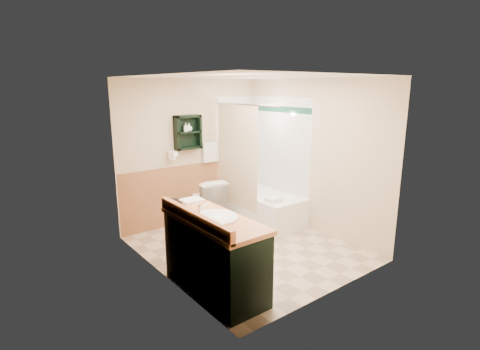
{
  "coord_description": "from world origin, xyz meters",
  "views": [
    {
      "loc": [
        -3.14,
        -3.88,
        2.28
      ],
      "look_at": [
        0.03,
        0.2,
        1.04
      ],
      "focal_mm": 28.0,
      "sensor_mm": 36.0,
      "label": 1
    }
  ],
  "objects_px": {
    "wall_shelf": "(188,132)",
    "vanity": "(215,255)",
    "bathtub": "(262,207)",
    "vanity_book": "(168,195)",
    "soap_bottle_b": "(189,128)",
    "soap_bottle_a": "(186,129)",
    "hair_dryer": "(172,155)",
    "toilet": "(206,202)"
  },
  "relations": [
    {
      "from": "wall_shelf",
      "to": "vanity",
      "type": "xyz_separation_m",
      "value": [
        -0.89,
        -2.07,
        -1.11
      ]
    },
    {
      "from": "bathtub",
      "to": "vanity_book",
      "type": "height_order",
      "value": "vanity_book"
    },
    {
      "from": "soap_bottle_b",
      "to": "vanity_book",
      "type": "bearing_deg",
      "value": -129.9
    },
    {
      "from": "soap_bottle_a",
      "to": "soap_bottle_b",
      "type": "distance_m",
      "value": 0.06
    },
    {
      "from": "vanity_book",
      "to": "soap_bottle_b",
      "type": "bearing_deg",
      "value": 51.22
    },
    {
      "from": "bathtub",
      "to": "soap_bottle_a",
      "type": "xyz_separation_m",
      "value": [
        -1.07,
        0.67,
        1.35
      ]
    },
    {
      "from": "wall_shelf",
      "to": "vanity",
      "type": "bearing_deg",
      "value": -113.41
    },
    {
      "from": "soap_bottle_a",
      "to": "hair_dryer",
      "type": "bearing_deg",
      "value": 173.38
    },
    {
      "from": "bathtub",
      "to": "wall_shelf",
      "type": "bearing_deg",
      "value": 146.49
    },
    {
      "from": "bathtub",
      "to": "vanity_book",
      "type": "relative_size",
      "value": 6.84
    },
    {
      "from": "wall_shelf",
      "to": "vanity_book",
      "type": "relative_size",
      "value": 2.51
    },
    {
      "from": "hair_dryer",
      "to": "toilet",
      "type": "bearing_deg",
      "value": -29.17
    },
    {
      "from": "toilet",
      "to": "soap_bottle_a",
      "type": "bearing_deg",
      "value": -40.4
    },
    {
      "from": "wall_shelf",
      "to": "bathtub",
      "type": "xyz_separation_m",
      "value": [
        1.03,
        -0.68,
        -1.3
      ]
    },
    {
      "from": "soap_bottle_b",
      "to": "wall_shelf",
      "type": "bearing_deg",
      "value": 166.74
    },
    {
      "from": "hair_dryer",
      "to": "vanity",
      "type": "relative_size",
      "value": 0.17
    },
    {
      "from": "toilet",
      "to": "vanity_book",
      "type": "bearing_deg",
      "value": 48.8
    },
    {
      "from": "soap_bottle_a",
      "to": "bathtub",
      "type": "bearing_deg",
      "value": -32.28
    },
    {
      "from": "vanity",
      "to": "vanity_book",
      "type": "height_order",
      "value": "vanity_book"
    },
    {
      "from": "wall_shelf",
      "to": "hair_dryer",
      "type": "xyz_separation_m",
      "value": [
        -0.3,
        0.02,
        -0.35
      ]
    },
    {
      "from": "hair_dryer",
      "to": "vanity",
      "type": "height_order",
      "value": "hair_dryer"
    },
    {
      "from": "bathtub",
      "to": "toilet",
      "type": "relative_size",
      "value": 1.85
    },
    {
      "from": "hair_dryer",
      "to": "wall_shelf",
      "type": "bearing_deg",
      "value": -4.76
    },
    {
      "from": "soap_bottle_b",
      "to": "toilet",
      "type": "bearing_deg",
      "value": -58.15
    },
    {
      "from": "soap_bottle_b",
      "to": "hair_dryer",
      "type": "bearing_deg",
      "value": 174.66
    },
    {
      "from": "bathtub",
      "to": "vanity_book",
      "type": "distance_m",
      "value": 2.3
    },
    {
      "from": "hair_dryer",
      "to": "bathtub",
      "type": "bearing_deg",
      "value": -27.97
    },
    {
      "from": "hair_dryer",
      "to": "vanity",
      "type": "distance_m",
      "value": 2.3
    },
    {
      "from": "vanity",
      "to": "vanity_book",
      "type": "bearing_deg",
      "value": 102.11
    },
    {
      "from": "wall_shelf",
      "to": "bathtub",
      "type": "distance_m",
      "value": 1.79
    },
    {
      "from": "bathtub",
      "to": "vanity_book",
      "type": "xyz_separation_m",
      "value": [
        -2.08,
        -0.62,
        0.73
      ]
    },
    {
      "from": "vanity_book",
      "to": "hair_dryer",
      "type": "bearing_deg",
      "value": 61.24
    },
    {
      "from": "bathtub",
      "to": "soap_bottle_b",
      "type": "relative_size",
      "value": 11.93
    },
    {
      "from": "vanity",
      "to": "soap_bottle_b",
      "type": "distance_m",
      "value": 2.55
    },
    {
      "from": "hair_dryer",
      "to": "toilet",
      "type": "relative_size",
      "value": 0.3
    },
    {
      "from": "bathtub",
      "to": "soap_bottle_b",
      "type": "bearing_deg",
      "value": 146.14
    },
    {
      "from": "vanity_book",
      "to": "soap_bottle_b",
      "type": "xyz_separation_m",
      "value": [
        1.08,
        1.29,
        0.63
      ]
    },
    {
      "from": "hair_dryer",
      "to": "soap_bottle_a",
      "type": "relative_size",
      "value": 1.69
    },
    {
      "from": "bathtub",
      "to": "vanity_book",
      "type": "bearing_deg",
      "value": -163.45
    },
    {
      "from": "bathtub",
      "to": "toilet",
      "type": "bearing_deg",
      "value": 152.69
    },
    {
      "from": "wall_shelf",
      "to": "soap_bottle_a",
      "type": "distance_m",
      "value": 0.06
    },
    {
      "from": "bathtub",
      "to": "vanity",
      "type": "bearing_deg",
      "value": -144.13
    }
  ]
}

